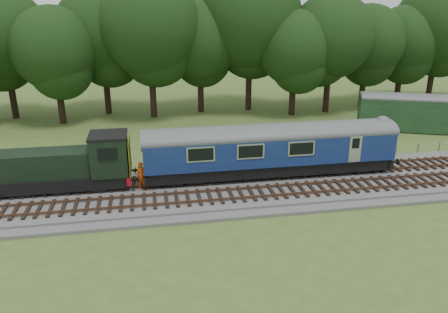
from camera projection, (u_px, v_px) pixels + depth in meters
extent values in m
plane|color=#406425|center=(246.00, 189.00, 30.40)|extent=(120.00, 120.00, 0.00)
cube|color=#4C4C4F|center=(246.00, 187.00, 30.34)|extent=(70.00, 7.00, 0.35)
cube|color=brown|center=(244.00, 179.00, 30.87)|extent=(66.50, 0.07, 0.14)
cube|color=brown|center=(240.00, 171.00, 32.20)|extent=(66.50, 0.07, 0.14)
cube|color=brown|center=(254.00, 197.00, 28.09)|extent=(66.50, 0.07, 0.14)
cube|color=brown|center=(249.00, 188.00, 29.42)|extent=(66.50, 0.07, 0.14)
cube|color=black|center=(270.00, 166.00, 31.68)|extent=(17.46, 2.52, 0.85)
cube|color=navy|center=(270.00, 147.00, 31.20)|extent=(18.00, 2.80, 2.05)
cube|color=yellow|center=(386.00, 145.00, 32.82)|extent=(0.06, 2.74, 1.30)
cube|color=black|center=(347.00, 163.00, 32.75)|extent=(2.60, 2.00, 0.55)
cube|color=black|center=(187.00, 174.00, 30.76)|extent=(2.60, 2.00, 0.55)
cube|color=black|center=(63.00, 180.00, 29.31)|extent=(8.73, 2.39, 0.85)
cube|color=black|center=(41.00, 164.00, 28.69)|extent=(6.30, 2.08, 1.70)
cube|color=black|center=(110.00, 154.00, 29.28)|extent=(2.40, 2.55, 2.60)
cube|color=#A80C15|center=(129.00, 175.00, 30.02)|extent=(0.25, 2.60, 0.55)
cube|color=yellow|center=(130.00, 156.00, 29.57)|extent=(0.06, 2.55, 2.30)
imported|color=#DB4C0B|center=(142.00, 176.00, 29.27)|extent=(0.72, 0.51, 1.90)
cube|color=#17321A|center=(434.00, 115.00, 43.07)|extent=(14.26, 7.47, 3.23)
cube|color=#17321A|center=(437.00, 112.00, 46.53)|extent=(3.57, 3.57, 2.24)
cube|color=black|center=(439.00, 101.00, 46.12)|extent=(3.93, 3.93, 0.18)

